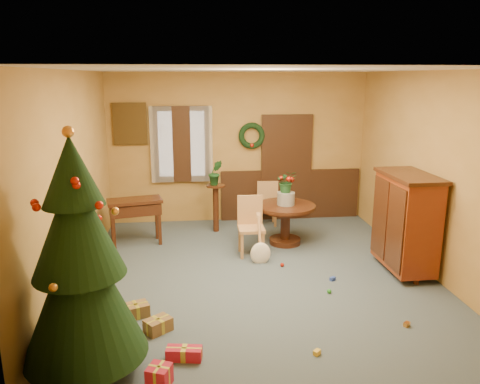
{
  "coord_description": "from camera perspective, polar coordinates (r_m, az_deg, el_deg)",
  "views": [
    {
      "loc": [
        -0.94,
        -6.27,
        2.82
      ],
      "look_at": [
        -0.22,
        0.4,
        1.15
      ],
      "focal_mm": 35.0,
      "sensor_mm": 36.0,
      "label": 1
    }
  ],
  "objects": [
    {
      "name": "room_envelope",
      "position": [
        9.21,
        1.12,
        3.28
      ],
      "size": [
        5.5,
        5.5,
        5.5
      ],
      "color": "#36454E",
      "rests_on": "ground"
    },
    {
      "name": "dining_table",
      "position": [
        8.04,
        5.57,
        -2.98
      ],
      "size": [
        1.01,
        1.01,
        0.69
      ],
      "color": "black",
      "rests_on": "floor"
    },
    {
      "name": "urn",
      "position": [
        7.96,
        5.63,
        -0.8
      ],
      "size": [
        0.3,
        0.3,
        0.22
      ],
      "primitive_type": "cylinder",
      "color": "slate",
      "rests_on": "dining_table"
    },
    {
      "name": "centerpiece_plant",
      "position": [
        7.89,
        5.68,
        1.28
      ],
      "size": [
        0.34,
        0.29,
        0.37
      ],
      "primitive_type": "imported",
      "color": "#1E4C23",
      "rests_on": "urn"
    },
    {
      "name": "chair_near",
      "position": [
        7.56,
        1.31,
        -3.84
      ],
      "size": [
        0.41,
        0.41,
        0.95
      ],
      "color": "#A77543",
      "rests_on": "floor"
    },
    {
      "name": "chair_far",
      "position": [
        8.97,
        3.29,
        -1.15
      ],
      "size": [
        0.41,
        0.41,
        0.91
      ],
      "color": "#A77543",
      "rests_on": "floor"
    },
    {
      "name": "guitar",
      "position": [
        7.22,
        2.53,
        -5.88
      ],
      "size": [
        0.45,
        0.55,
        0.72
      ],
      "primitive_type": null,
      "rotation": [
        -0.49,
        0.0,
        0.33
      ],
      "color": "white",
      "rests_on": "floor"
    },
    {
      "name": "plant_stand",
      "position": [
        8.63,
        -2.97,
        -1.29
      ],
      "size": [
        0.34,
        0.34,
        0.89
      ],
      "color": "black",
      "rests_on": "floor"
    },
    {
      "name": "stand_plant",
      "position": [
        8.5,
        -3.02,
        2.39
      ],
      "size": [
        0.28,
        0.24,
        0.46
      ],
      "primitive_type": "imported",
      "rotation": [
        0.0,
        0.0,
        0.15
      ],
      "color": "#19471E",
      "rests_on": "plant_stand"
    },
    {
      "name": "christmas_tree",
      "position": [
        4.6,
        -18.96,
        -8.23
      ],
      "size": [
        1.17,
        1.17,
        2.41
      ],
      "color": "#382111",
      "rests_on": "floor"
    },
    {
      "name": "writing_desk",
      "position": [
        8.14,
        -12.67,
        -2.21
      ],
      "size": [
        0.97,
        0.63,
        0.8
      ],
      "color": "black",
      "rests_on": "floor"
    },
    {
      "name": "sideboard",
      "position": [
        7.2,
        19.58,
        -3.25
      ],
      "size": [
        0.62,
        1.16,
        1.47
      ],
      "color": "#611C0B",
      "rests_on": "floor"
    },
    {
      "name": "gift_a",
      "position": [
        5.94,
        -12.57,
        -13.88
      ],
      "size": [
        0.35,
        0.31,
        0.16
      ],
      "color": "brown",
      "rests_on": "floor"
    },
    {
      "name": "gift_b",
      "position": [
        4.74,
        -9.81,
        -21.25
      ],
      "size": [
        0.26,
        0.26,
        0.21
      ],
      "color": "#A9162D",
      "rests_on": "floor"
    },
    {
      "name": "gift_c",
      "position": [
        5.58,
        -9.95,
        -15.69
      ],
      "size": [
        0.35,
        0.34,
        0.16
      ],
      "color": "brown",
      "rests_on": "floor"
    },
    {
      "name": "gift_d",
      "position": [
        5.09,
        -6.83,
        -18.96
      ],
      "size": [
        0.38,
        0.2,
        0.13
      ],
      "color": "#A9162D",
      "rests_on": "floor"
    },
    {
      "name": "toy_a",
      "position": [
        6.87,
        11.22,
        -10.34
      ],
      "size": [
        0.09,
        0.08,
        0.05
      ],
      "primitive_type": "cube",
      "rotation": [
        0.0,
        0.0,
        0.53
      ],
      "color": "#243D9D",
      "rests_on": "floor"
    },
    {
      "name": "toy_b",
      "position": [
        6.48,
        10.82,
        -11.8
      ],
      "size": [
        0.06,
        0.06,
        0.06
      ],
      "primitive_type": "sphere",
      "color": "#288724",
      "rests_on": "floor"
    },
    {
      "name": "toy_c",
      "position": [
        5.2,
        9.36,
        -18.72
      ],
      "size": [
        0.09,
        0.09,
        0.05
      ],
      "primitive_type": "cube",
      "rotation": [
        0.0,
        0.0,
        0.74
      ],
      "color": "gold",
      "rests_on": "floor"
    },
    {
      "name": "toy_d",
      "position": [
        7.22,
        5.16,
        -8.84
      ],
      "size": [
        0.06,
        0.06,
        0.06
      ],
      "primitive_type": "sphere",
      "color": "#B31B0B",
      "rests_on": "floor"
    },
    {
      "name": "toy_e",
      "position": [
        5.95,
        19.66,
        -14.94
      ],
      "size": [
        0.09,
        0.09,
        0.05
      ],
      "primitive_type": "cube",
      "rotation": [
        0.0,
        0.0,
        0.64
      ],
      "color": "orange",
      "rests_on": "floor"
    }
  ]
}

